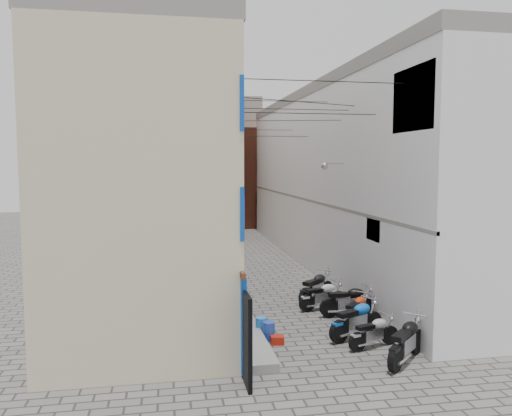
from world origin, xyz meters
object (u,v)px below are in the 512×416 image
person_a (241,287)px  red_crate (277,340)px  motorcycle_g (316,286)px  water_jug_far (261,326)px  motorcycle_d (357,308)px  motorcycle_e (349,299)px  motorcycle_f (323,294)px  motorcycle_b (374,331)px  person_b (234,294)px  water_jug_near (269,331)px  motorcycle_a (407,339)px  motorcycle_c (357,318)px

person_a → red_crate: person_a is taller
motorcycle_g → person_a: (-3.06, -1.30, 0.42)m
motorcycle_g → water_jug_far: 4.24m
motorcycle_d → water_jug_far: size_ratio=3.39×
motorcycle_e → motorcycle_g: bearing=-162.8°
motorcycle_d → red_crate: 3.25m
motorcycle_e → motorcycle_f: bearing=-145.6°
motorcycle_b → motorcycle_g: (-0.22, 4.84, 0.12)m
motorcycle_e → person_b: person_b is taller
motorcycle_d → person_b: (-3.99, 0.40, 0.54)m
motorcycle_f → person_a: (-3.00, -0.28, 0.48)m
water_jug_near → water_jug_far: water_jug_near is taller
motorcycle_e → water_jug_far: (-3.29, -1.25, -0.33)m
motorcycle_d → motorcycle_f: (-0.60, 1.75, 0.03)m
motorcycle_e → motorcycle_a: bearing=2.5°
motorcycle_f → motorcycle_c: bearing=-12.2°
motorcycle_c → motorcycle_f: (-0.09, 2.95, -0.07)m
motorcycle_c → motorcycle_g: bearing=154.5°
motorcycle_g → water_jug_near: size_ratio=3.84×
motorcycle_b → motorcycle_d: size_ratio=0.95×
motorcycle_d → red_crate: size_ratio=4.76×
motorcycle_e → red_crate: (-2.97, -2.09, -0.48)m
motorcycle_e → person_a: size_ratio=1.31×
motorcycle_f → person_b: (-3.39, -1.35, 0.51)m
motorcycle_a → red_crate: bearing=-164.5°
motorcycle_a → water_jug_near: 3.93m
motorcycle_f → person_a: person_a is taller
motorcycle_c → water_jug_far: bearing=-131.2°
motorcycle_a → red_crate: 3.61m
motorcycle_c → motorcycle_e: size_ratio=1.04×
motorcycle_a → person_b: person_b is taller
motorcycle_g → red_crate: (-2.41, -4.07, -0.50)m
water_jug_near → water_jug_far: size_ratio=1.04×
motorcycle_d → water_jug_near: bearing=-115.3°
motorcycle_c → water_jug_far: 2.88m
motorcycle_a → motorcycle_f: (-0.69, 4.94, -0.08)m
water_jug_near → water_jug_far: bearing=105.8°
motorcycle_d → red_crate: motorcycle_d is taller
motorcycle_a → motorcycle_e: motorcycle_a is taller
motorcycle_f → water_jug_near: bearing=-57.1°
motorcycle_e → person_b: bearing=-83.0°
person_b → water_jug_near: bearing=-108.8°
motorcycle_e → motorcycle_g: 2.06m
motorcycle_a → motorcycle_f: bearing=145.3°
person_b → red_crate: person_b is taller
motorcycle_d → water_jug_near: motorcycle_d is taller
motorcycle_g → person_b: person_b is taller
motorcycle_c → motorcycle_d: motorcycle_c is taller
motorcycle_e → person_b: size_ratio=1.26×
person_a → motorcycle_a: bearing=-132.6°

